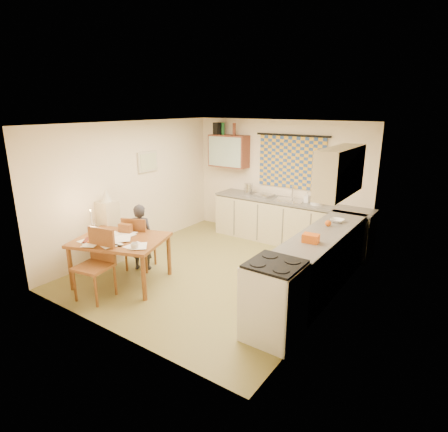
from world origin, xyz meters
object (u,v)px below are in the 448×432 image
Objects in this scene: person at (141,237)px; shelf_stand at (109,232)px; dining_table at (122,260)px; chair_far at (140,252)px; counter_back at (289,223)px; counter_right at (319,263)px; stove at (274,301)px.

person is 0.71m from shelf_stand.
dining_table is at bearing 71.91° from person.
chair_far reaches higher than dining_table.
shelf_stand is (-2.28, -2.72, 0.12)m from counter_back.
counter_back and counter_right have the same top height.
person is at bearing 169.76° from stove.
counter_right is at bearing 169.57° from person.
chair_far is (-2.87, -1.02, -0.15)m from counter_right.
shelf_stand reaches higher than chair_far.
counter_right is 2.51× the size of person.
person reaches higher than counter_right.
person is at bearing -160.31° from counter_right.
chair_far is 0.73m from shelf_stand.
dining_table is 1.68× the size of chair_far.
counter_back is 3.30× the size of stove.
stove reaches higher than counter_back.
counter_back is 3.55m from shelf_stand.
shelf_stand is (-0.82, 0.44, 0.19)m from dining_table.
stove reaches higher than counter_right.
person is (-1.57, -2.62, 0.14)m from counter_back.
chair_far is (-1.61, -2.62, -0.15)m from counter_back.
dining_table is 0.57m from chair_far.
dining_table is at bearing 84.50° from chair_far.
stove is 0.87× the size of shelf_stand.
person is (-2.83, -1.01, 0.14)m from counter_right.
person is at bearing 82.81° from dining_table.
counter_right is at bearing -51.82° from counter_back.
person is (-2.83, 0.51, 0.09)m from stove.
shelf_stand is (-3.54, 0.41, 0.07)m from stove.
counter_back is at bearing 46.03° from dining_table.
stove is 1.03× the size of chair_far.
chair_far is at bearing -121.59° from counter_back.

